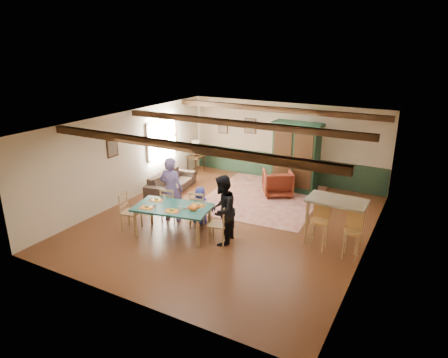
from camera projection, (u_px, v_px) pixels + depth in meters
The scene contains 35 objects.
floor at pixel (230, 221), 10.81m from camera, with size 8.00×8.00×0.00m, color #4C2615.
wall_back at pixel (285, 142), 13.69m from camera, with size 7.00×0.02×2.70m, color beige.
wall_left at pixel (127, 157), 11.96m from camera, with size 0.02×8.00×2.70m, color beige.
wall_right at pixel (370, 198), 8.78m from camera, with size 0.02×8.00×2.70m, color beige.
ceiling at pixel (230, 123), 9.93m from camera, with size 7.00×8.00×0.02m, color white.
wainscot_back at pixel (283, 167), 13.96m from camera, with size 6.95×0.03×0.90m, color #1D3624.
ceiling_beam_front at pixel (177, 146), 8.05m from camera, with size 6.95×0.16×0.16m, color black.
ceiling_beam_mid at pixel (238, 123), 10.29m from camera, with size 6.95×0.16×0.16m, color black.
ceiling_beam_back at pixel (275, 109), 12.45m from camera, with size 6.95×0.16×0.16m, color black.
window_left at pixel (162, 139), 13.29m from camera, with size 0.06×1.60×1.30m, color white, non-canonical shape.
picture_left_wall at pixel (112, 148), 11.32m from camera, with size 0.04×0.42×0.52m, color gray, non-canonical shape.
picture_back_a at pixel (250, 126), 14.11m from camera, with size 0.45×0.04×0.55m, color gray, non-canonical shape.
picture_back_b at pixel (223, 127), 14.66m from camera, with size 0.38×0.04×0.48m, color gray, non-canonical shape.
dining_table at pixel (173, 221), 9.92m from camera, with size 1.85×1.03×0.77m, color #1B5751, non-canonical shape.
dining_chair_far_left at pixel (171, 204), 10.67m from camera, with size 0.43×0.45×0.98m, color #A37F51, non-canonical shape.
dining_chair_far_right at pixel (199, 208), 10.43m from camera, with size 0.43×0.45×0.98m, color #A37F51, non-canonical shape.
dining_chair_end_left at pixel (131, 211), 10.23m from camera, with size 0.43×0.45×0.98m, color #A37F51, non-canonical shape.
dining_chair_end_right at pixel (218, 223), 9.54m from camera, with size 0.43×0.45×0.98m, color #A37F51, non-canonical shape.
person_man at pixel (171, 189), 10.61m from camera, with size 0.65×0.42×1.77m, color slate.
person_woman at pixel (222, 210), 9.40m from camera, with size 0.82×0.64×1.70m, color black.
person_child at pixel (200, 206), 10.50m from camera, with size 0.50×0.33×1.03m, color navy.
cat at pixel (192, 208), 9.51m from camera, with size 0.37×0.14×0.19m, color orange, non-canonical shape.
place_setting_near_left at pixel (147, 206), 9.71m from camera, with size 0.41×0.31×0.11m, color orange, non-canonical shape.
place_setting_near_center at pixel (172, 209), 9.51m from camera, with size 0.41×0.31×0.11m, color orange, non-canonical shape.
place_setting_far_left at pixel (156, 198), 10.17m from camera, with size 0.41×0.31×0.11m, color orange, non-canonical shape.
place_setting_far_right at pixel (198, 203), 9.84m from camera, with size 0.41×0.31×0.11m, color orange, non-canonical shape.
area_rug at pixel (262, 197), 12.46m from camera, with size 3.31×3.93×0.01m, color beige.
armoire at pixel (296, 157), 12.77m from camera, with size 1.58×0.63×2.24m, color black.
armchair at pixel (278, 183), 12.55m from camera, with size 0.87×0.90×0.82m, color #42140D.
sofa at pixel (171, 182), 12.95m from camera, with size 2.09×0.82×0.61m, color #372922.
end_table at pixel (196, 164), 14.77m from camera, with size 0.51×0.51×0.63m, color black, non-canonical shape.
table_lamp at pixel (196, 149), 14.58m from camera, with size 0.32×0.32×0.57m, color beige, non-canonical shape.
counter_table at pixel (335, 222), 9.45m from camera, with size 1.36×0.79×1.13m, color #B2AB8A, non-canonical shape.
bar_stool_left at pixel (319, 226), 9.22m from camera, with size 0.40×0.44×1.13m, color tan, non-canonical shape.
bar_stool_right at pixel (352, 237), 8.82m from camera, with size 0.37×0.41×1.05m, color tan, non-canonical shape.
Camera 1 is at (4.60, -8.71, 4.59)m, focal length 32.00 mm.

